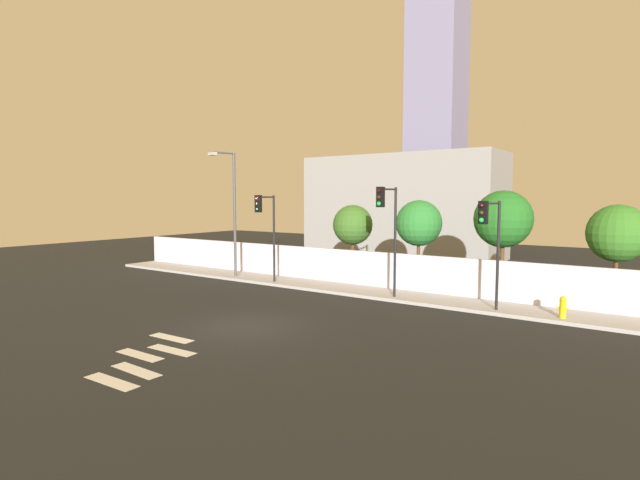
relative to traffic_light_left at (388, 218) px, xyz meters
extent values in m
plane|color=black|center=(-2.35, -6.92, -3.84)|extent=(80.00, 80.00, 0.00)
cube|color=#ADADAD|center=(-2.35, 1.28, -3.76)|extent=(36.00, 2.40, 0.15)
cube|color=silver|center=(-2.35, 2.57, -2.79)|extent=(36.00, 0.18, 1.80)
cube|color=silver|center=(-1.38, -12.72, -3.83)|extent=(1.81, 0.49, 0.01)
cube|color=silver|center=(-1.58, -11.87, -3.83)|extent=(1.81, 0.48, 0.01)
cube|color=silver|center=(-2.65, -11.02, -3.83)|extent=(1.81, 0.47, 0.01)
cube|color=silver|center=(-2.24, -10.17, -3.83)|extent=(1.82, 0.52, 0.01)
cube|color=silver|center=(-3.34, -9.32, -3.83)|extent=(1.82, 0.51, 0.01)
cylinder|color=black|center=(0.08, 0.63, -1.15)|extent=(0.12, 0.12, 5.08)
cylinder|color=black|center=(0.00, 0.03, 1.29)|extent=(0.24, 1.20, 0.08)
cube|color=black|center=(-0.07, -0.56, 0.94)|extent=(0.36, 0.24, 0.90)
sphere|color=black|center=(-0.09, -0.68, 1.21)|extent=(0.18, 0.18, 0.18)
sphere|color=#33260A|center=(-0.09, -0.68, 0.93)|extent=(0.18, 0.18, 0.18)
sphere|color=#19F24C|center=(-0.09, -0.68, 0.65)|extent=(0.18, 0.18, 0.18)
cylinder|color=black|center=(-7.22, 0.63, -1.31)|extent=(0.12, 0.12, 4.75)
cylinder|color=black|center=(-7.17, -0.05, 0.96)|extent=(0.18, 1.36, 0.08)
cube|color=black|center=(-7.12, -0.72, 0.61)|extent=(0.35, 0.22, 0.90)
sphere|color=red|center=(-7.11, -0.84, 0.88)|extent=(0.18, 0.18, 0.18)
sphere|color=#33260A|center=(-7.11, -0.84, 0.60)|extent=(0.18, 0.18, 0.18)
sphere|color=black|center=(-7.11, -0.84, 0.32)|extent=(0.18, 0.18, 0.18)
cylinder|color=black|center=(4.70, 0.63, -1.45)|extent=(0.12, 0.12, 4.47)
cylinder|color=black|center=(4.56, -0.01, 0.68)|extent=(0.35, 1.29, 0.08)
cube|color=black|center=(4.42, -0.64, 0.33)|extent=(0.37, 0.27, 0.90)
sphere|color=black|center=(4.40, -0.76, 0.60)|extent=(0.18, 0.18, 0.18)
sphere|color=#33260A|center=(4.40, -0.76, 0.32)|extent=(0.18, 0.18, 0.18)
sphere|color=#19F24C|center=(4.40, -0.76, 0.04)|extent=(0.18, 0.18, 0.18)
cylinder|color=#4C4C51|center=(-10.39, 0.83, -0.07)|extent=(0.16, 0.16, 7.22)
cylinder|color=#4C4C51|center=(-10.54, 0.14, 3.49)|extent=(0.39, 1.40, 0.10)
cube|color=beige|center=(-10.69, -0.55, 3.39)|extent=(0.64, 0.36, 0.16)
cylinder|color=gold|center=(7.16, 0.62, -3.35)|extent=(0.24, 0.24, 0.68)
sphere|color=gold|center=(7.16, 0.62, -2.97)|extent=(0.26, 0.26, 0.26)
cylinder|color=gold|center=(6.99, 0.62, -3.31)|extent=(0.10, 0.09, 0.09)
cylinder|color=gold|center=(7.33, 0.62, -3.31)|extent=(0.10, 0.09, 0.09)
cylinder|color=brown|center=(-4.30, 4.13, -2.54)|extent=(0.19, 0.19, 2.59)
sphere|color=#3A6A25|center=(-4.30, 4.13, -0.61)|extent=(2.28, 2.28, 2.28)
cylinder|color=brown|center=(-0.27, 4.13, -2.45)|extent=(0.18, 0.18, 2.77)
sphere|color=#2C7F33|center=(-0.27, 4.13, -0.40)|extent=(2.41, 2.41, 2.41)
cylinder|color=brown|center=(3.99, 4.13, -2.34)|extent=(0.21, 0.21, 3.00)
sphere|color=#236C23|center=(3.99, 4.13, -0.09)|extent=(2.71, 2.71, 2.71)
cylinder|color=brown|center=(8.63, 4.13, -2.54)|extent=(0.17, 0.17, 2.59)
sphere|color=#367826|center=(8.63, 4.13, -0.58)|extent=(2.42, 2.42, 2.42)
cube|color=#989898|center=(-7.05, 16.57, 0.26)|extent=(15.57, 6.00, 8.18)
cube|color=slate|center=(-9.07, 28.57, 11.25)|extent=(5.09, 5.00, 30.17)
camera|label=1|loc=(9.89, -19.53, 0.84)|focal=27.07mm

